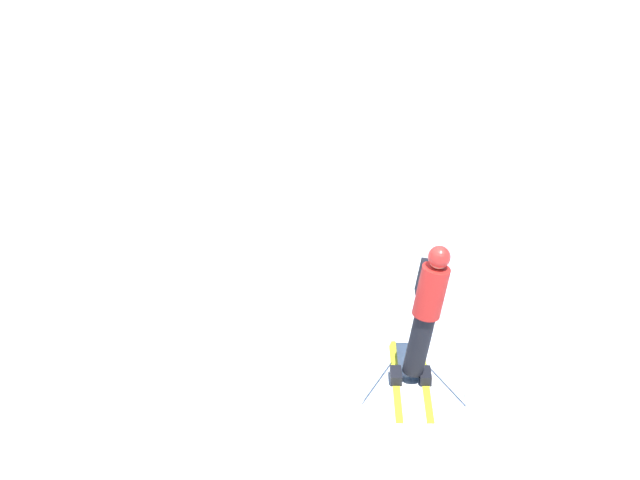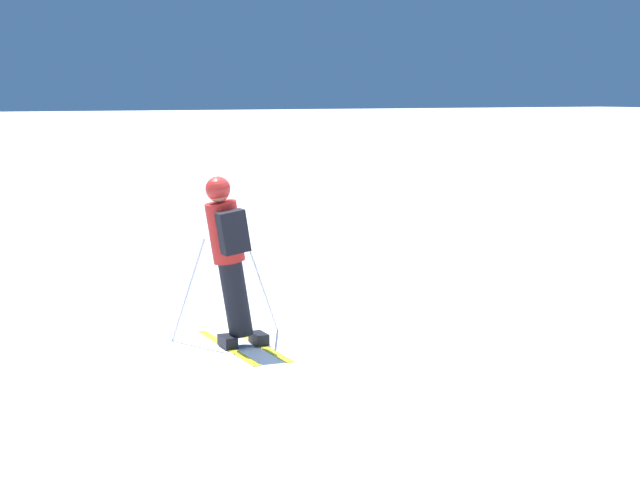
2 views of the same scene
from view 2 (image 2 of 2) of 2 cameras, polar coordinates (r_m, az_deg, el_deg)
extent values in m
plane|color=white|center=(11.80, -2.50, -5.48)|extent=(300.00, 300.00, 0.00)
cube|color=yellow|center=(11.70, -3.28, -5.56)|extent=(0.23, 1.75, 0.01)
cube|color=yellow|center=(11.58, -4.94, -5.73)|extent=(0.23, 1.75, 0.01)
cube|color=black|center=(11.69, -3.28, -5.25)|extent=(0.16, 0.29, 0.12)
cube|color=black|center=(11.57, -4.95, -5.41)|extent=(0.16, 0.29, 0.12)
cylinder|color=black|center=(11.50, -4.52, -3.12)|extent=(0.40, 0.29, 0.85)
cylinder|color=red|center=(11.35, -5.09, 0.43)|extent=(0.46, 0.37, 0.69)
sphere|color=tan|center=(11.28, -5.44, 2.58)|extent=(0.28, 0.25, 0.26)
sphere|color=#AD231E|center=(11.27, -5.47, 2.73)|extent=(0.33, 0.29, 0.30)
cube|color=black|center=(11.10, -4.67, 0.43)|extent=(0.36, 0.21, 0.48)
cylinder|color=#B7B7BC|center=(11.90, -3.17, -2.27)|extent=(0.67, 0.48, 1.27)
cylinder|color=#B7B7BC|center=(11.63, -7.06, -2.72)|extent=(0.21, 0.54, 1.20)
camera|label=1|loc=(22.58, -12.24, 19.93)|focal=60.00mm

